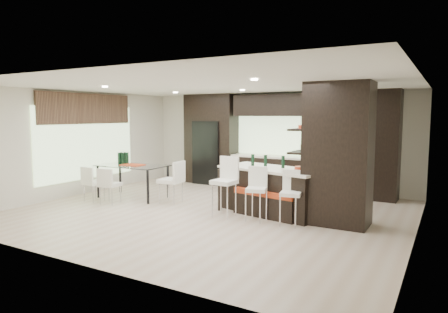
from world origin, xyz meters
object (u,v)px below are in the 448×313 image
Objects in this scene: stool_left at (224,193)px; stool_right at (291,204)px; chair_far at (94,185)px; bench at (269,203)px; floor_vase at (320,195)px; chair_near at (110,187)px; stool_mid at (256,199)px; kitchen_island at (272,190)px; chair_end at (171,184)px; dining_table at (133,181)px.

stool_right is at bearing 5.10° from stool_left.
bench is at bearing 14.70° from chair_far.
floor_vase is 4.85m from chair_near.
kitchen_island is at bearing 74.53° from stool_mid.
bench is at bearing -178.88° from floor_vase.
stool_mid is 0.93× the size of chair_end.
stool_right is (1.42, 0.03, -0.07)m from stool_left.
stool_left is at bearing 170.06° from stool_right.
floor_vase is 1.17× the size of chair_end.
stool_right is at bearing -4.76° from chair_near.
dining_table is at bearing 81.28° from chair_near.
chair_far is (-5.32, -0.80, -0.15)m from floor_vase.
stool_right is 4.91m from chair_far.
stool_mid is 3.68m from dining_table.
stool_right is (0.71, -0.79, -0.06)m from kitchen_island.
stool_mid is 4.20m from chair_far.
floor_vase is at bearing 8.48° from stool_mid.
stool_mid is at bearing 6.11° from stool_left.
chair_far is at bearing 168.60° from stool_mid.
chair_near is 0.54m from chair_far.
stool_left is 2.98m from dining_table.
stool_left is at bearing -135.57° from bench.
bench is at bearing 37.22° from stool_left.
dining_table is at bearing -179.73° from floor_vase.
dining_table is (-3.65, 0.48, -0.02)m from stool_mid.
chair_end is (1.73, 0.78, 0.07)m from chair_far.
floor_vase is 0.63× the size of dining_table.
stool_mid is 2.50m from chair_end.
kitchen_island is 1.34× the size of dining_table.
chair_far is (-0.54, -0.00, 0.00)m from chair_near.
dining_table is (-4.36, 0.48, -0.01)m from stool_right.
bench is at bearing -2.39° from dining_table.
kitchen_island is 2.48m from chair_end.
stool_left is 0.72m from stool_mid.
chair_near is at bearing 169.19° from stool_mid.
kitchen_island reaches higher than stool_mid.
kitchen_island is at bearing 52.76° from stool_left.
chair_end is at bearing 153.48° from stool_mid.
chair_far is (-4.90, -0.30, -0.03)m from stool_right.
stool_mid is at bearing -9.89° from dining_table.
stool_right reaches higher than bench.
floor_vase is (1.07, 0.02, 0.26)m from bench.
dining_table is at bearing -168.98° from bench.
stool_left is 0.95m from bench.
chair_end is at bearing -179.65° from floor_vase.
floor_vase reaches higher than stool_left.
kitchen_island is 2.69× the size of stool_mid.
kitchen_island is 2.51× the size of chair_end.
chair_end reaches higher than chair_near.
kitchen_island is 1.17m from floor_vase.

